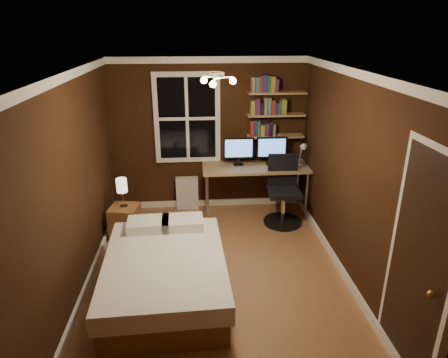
{
  "coord_description": "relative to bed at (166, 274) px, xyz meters",
  "views": [
    {
      "loc": [
        -0.24,
        -4.27,
        2.94
      ],
      "look_at": [
        0.12,
        0.45,
        1.11
      ],
      "focal_mm": 32.0,
      "sensor_mm": 36.0,
      "label": 1
    }
  ],
  "objects": [
    {
      "name": "floor",
      "position": [
        0.62,
        0.35,
        -0.27
      ],
      "size": [
        4.2,
        4.2,
        0.0
      ],
      "primitive_type": "plane",
      "color": "brown",
      "rests_on": "ground"
    },
    {
      "name": "wall_back",
      "position": [
        0.62,
        2.45,
        0.98
      ],
      "size": [
        3.2,
        0.04,
        2.5
      ],
      "primitive_type": "cube",
      "color": "black",
      "rests_on": "ground"
    },
    {
      "name": "wall_left",
      "position": [
        -0.98,
        0.35,
        0.98
      ],
      "size": [
        0.04,
        4.2,
        2.5
      ],
      "primitive_type": "cube",
      "color": "black",
      "rests_on": "ground"
    },
    {
      "name": "wall_right",
      "position": [
        2.22,
        0.35,
        0.98
      ],
      "size": [
        0.04,
        4.2,
        2.5
      ],
      "primitive_type": "cube",
      "color": "black",
      "rests_on": "ground"
    },
    {
      "name": "ceiling",
      "position": [
        0.62,
        0.35,
        2.23
      ],
      "size": [
        3.2,
        4.2,
        0.02
      ],
      "primitive_type": "cube",
      "color": "white",
      "rests_on": "wall_back"
    },
    {
      "name": "window",
      "position": [
        0.27,
        2.42,
        1.28
      ],
      "size": [
        1.06,
        0.06,
        1.46
      ],
      "primitive_type": "cube",
      "color": "white",
      "rests_on": "wall_back"
    },
    {
      "name": "door",
      "position": [
        2.21,
        -1.2,
        0.75
      ],
      "size": [
        0.03,
        0.82,
        2.05
      ],
      "primitive_type": null,
      "color": "black",
      "rests_on": "ground"
    },
    {
      "name": "door_knob",
      "position": [
        2.17,
        -1.5,
        0.73
      ],
      "size": [
        0.06,
        0.06,
        0.06
      ],
      "primitive_type": "sphere",
      "color": "gold",
      "rests_on": "door"
    },
    {
      "name": "ceiling_fixture",
      "position": [
        0.62,
        0.25,
        2.13
      ],
      "size": [
        0.44,
        0.44,
        0.18
      ],
      "primitive_type": null,
      "color": "beige",
      "rests_on": "ceiling"
    },
    {
      "name": "bookshelf_lower",
      "position": [
        1.7,
        2.33,
        0.98
      ],
      "size": [
        0.92,
        0.22,
        0.03
      ],
      "primitive_type": "cube",
      "color": "#9B7C4B",
      "rests_on": "wall_back"
    },
    {
      "name": "books_row_lower",
      "position": [
        1.7,
        2.33,
        1.11
      ],
      "size": [
        0.42,
        0.16,
        0.23
      ],
      "primitive_type": null,
      "color": "maroon",
      "rests_on": "bookshelf_lower"
    },
    {
      "name": "bookshelf_middle",
      "position": [
        1.7,
        2.33,
        1.33
      ],
      "size": [
        0.92,
        0.22,
        0.03
      ],
      "primitive_type": "cube",
      "color": "#9B7C4B",
      "rests_on": "wall_back"
    },
    {
      "name": "books_row_middle",
      "position": [
        1.7,
        2.33,
        1.46
      ],
      "size": [
        0.54,
        0.16,
        0.23
      ],
      "primitive_type": null,
      "color": "navy",
      "rests_on": "bookshelf_middle"
    },
    {
      "name": "bookshelf_upper",
      "position": [
        1.7,
        2.33,
        1.68
      ],
      "size": [
        0.92,
        0.22,
        0.03
      ],
      "primitive_type": "cube",
      "color": "#9B7C4B",
      "rests_on": "wall_back"
    },
    {
      "name": "books_row_upper",
      "position": [
        1.7,
        2.33,
        1.81
      ],
      "size": [
        0.42,
        0.16,
        0.23
      ],
      "primitive_type": null,
      "color": "#295D28",
      "rests_on": "bookshelf_upper"
    },
    {
      "name": "bed",
      "position": [
        0.0,
        0.0,
        0.0
      ],
      "size": [
        1.41,
        1.91,
        0.63
      ],
      "rotation": [
        0.0,
        0.0,
        0.04
      ],
      "color": "brown",
      "rests_on": "ground"
    },
    {
      "name": "nightstand",
      "position": [
        -0.67,
        1.39,
        -0.02
      ],
      "size": [
        0.46,
        0.46,
        0.5
      ],
      "primitive_type": "cube",
      "rotation": [
        0.0,
        0.0,
        -0.16
      ],
      "color": "brown",
      "rests_on": "ground"
    },
    {
      "name": "bedside_lamp",
      "position": [
        -0.67,
        1.39,
        0.44
      ],
      "size": [
        0.15,
        0.15,
        0.44
      ],
      "primitive_type": null,
      "color": "#F3E8CF",
      "rests_on": "nightstand"
    },
    {
      "name": "radiator",
      "position": [
        0.23,
        2.35,
        0.01
      ],
      "size": [
        0.37,
        0.13,
        0.56
      ],
      "primitive_type": "cube",
      "color": "silver",
      "rests_on": "ground"
    },
    {
      "name": "desk",
      "position": [
        1.35,
        2.11,
        0.48
      ],
      "size": [
        1.71,
        0.64,
        0.81
      ],
      "color": "#9B7C4B",
      "rests_on": "ground"
    },
    {
      "name": "monitor_left",
      "position": [
        1.08,
        2.2,
        0.77
      ],
      "size": [
        0.49,
        0.12,
        0.46
      ],
      "primitive_type": null,
      "color": "black",
      "rests_on": "desk"
    },
    {
      "name": "monitor_right",
      "position": [
        1.62,
        2.2,
        0.77
      ],
      "size": [
        0.49,
        0.12,
        0.46
      ],
      "primitive_type": null,
      "color": "black",
      "rests_on": "desk"
    },
    {
      "name": "desk_lamp",
      "position": [
        2.06,
        1.99,
        0.76
      ],
      "size": [
        0.14,
        0.32,
        0.44
      ],
      "primitive_type": null,
      "color": "silver",
      "rests_on": "desk"
    },
    {
      "name": "office_chair",
      "position": [
        1.74,
        1.72,
        0.15
      ],
      "size": [
        0.6,
        0.6,
        1.08
      ],
      "rotation": [
        0.0,
        0.0,
        -0.04
      ],
      "color": "black",
      "rests_on": "ground"
    }
  ]
}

